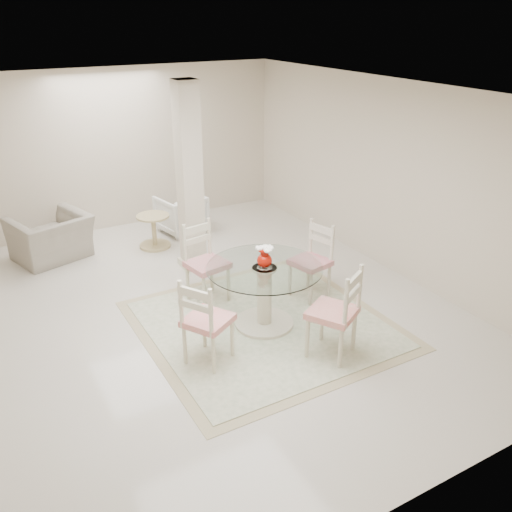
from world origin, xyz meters
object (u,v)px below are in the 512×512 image
column (190,179)px  armchair_white (181,214)px  dining_chair_west (204,316)px  dining_chair_south (339,307)px  recliner_taupe (51,238)px  side_table (154,232)px  dining_chair_east (314,255)px  dining_table (264,296)px  dining_chair_north (204,257)px  red_vase (265,256)px

column → armchair_white: size_ratio=3.75×
dining_chair_west → dining_chair_south: bearing=-145.0°
recliner_taupe → column: bearing=126.3°
column → side_table: bearing=105.1°
dining_chair_west → recliner_taupe: size_ratio=1.06×
dining_chair_east → recliner_taupe: size_ratio=1.05×
column → dining_table: bearing=-88.2°
dining_chair_north → red_vase: bearing=-79.9°
red_vase → dining_chair_north: 1.07m
red_vase → armchair_white: size_ratio=0.38×
column → dining_table: size_ratio=1.98×
red_vase → recliner_taupe: red_vase is taller
recliner_taupe → side_table: 1.56m
dining_table → red_vase: (0.00, -0.00, 0.53)m
red_vase → dining_chair_west: bearing=-159.0°
column → dining_chair_west: size_ratio=2.39×
dining_chair_west → dining_chair_south: (1.32, -0.59, 0.03)m
dining_chair_west → column: bearing=-51.7°
column → recliner_taupe: (-1.78, 1.31, -1.00)m
red_vase → dining_chair_south: 1.07m
red_vase → dining_chair_north: size_ratio=0.23×
dining_table → column: bearing=91.8°
dining_chair_north → dining_chair_west: (-0.61, -1.33, -0.02)m
recliner_taupe → armchair_white: (2.16, 0.07, -0.02)m
dining_chair_east → dining_chair_west: bearing=-83.2°
dining_chair_south → dining_chair_east: bearing=-144.3°
dining_table → recliner_taupe: dining_table is taller
dining_chair_east → dining_table: bearing=-83.8°
dining_table → armchair_white: dining_table is taller
red_vase → dining_chair_east: bearing=20.1°
dining_chair_north → dining_table: bearing=-80.0°
dining_table → side_table: dining_table is taller
armchair_white → side_table: 0.76m
dining_chair_south → recliner_taupe: bearing=-92.5°
dining_table → red_vase: red_vase is taller
dining_chair_east → dining_chair_south: size_ratio=0.94×
recliner_taupe → dining_chair_south: bearing=100.1°
column → side_table: 1.49m
dining_chair_west → armchair_white: size_ratio=1.57×
dining_table → side_table: (-0.33, 2.96, -0.15)m
dining_chair_west → side_table: 3.40m
dining_chair_north → armchair_white: size_ratio=1.62×
column → dining_chair_south: column is taller
dining_chair_east → dining_chair_north: dining_chair_north is taller
dining_chair_west → armchair_white: dining_chair_west is taller
dining_table → dining_chair_east: size_ratio=1.22×
dining_table → dining_chair_north: bearing=109.6°
column → dining_chair_east: bearing=-58.0°
dining_chair_south → side_table: size_ratio=2.19×
dining_table → red_vase: 0.53m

